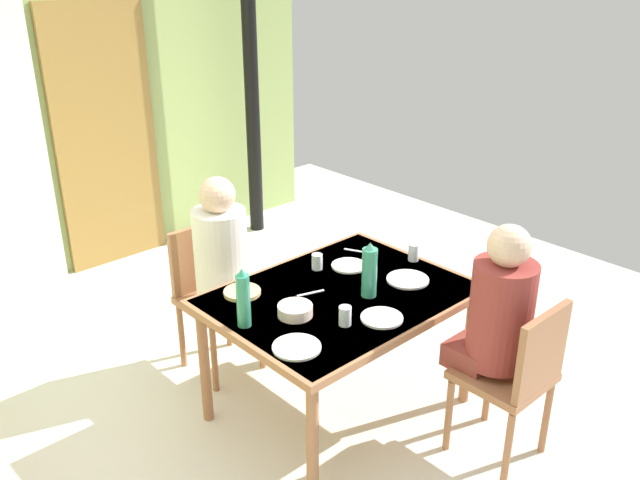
{
  "coord_description": "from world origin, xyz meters",
  "views": [
    {
      "loc": [
        -1.77,
        -2.35,
        2.37
      ],
      "look_at": [
        0.38,
        -0.03,
        0.97
      ],
      "focal_mm": 38.19,
      "sensor_mm": 36.0,
      "label": 1
    }
  ],
  "objects_px": {
    "person_far_diner": "(222,253)",
    "water_bottle_green_near": "(243,299)",
    "dining_table": "(340,305)",
    "water_bottle_green_far": "(369,271)",
    "serving_bowl_center": "(295,310)",
    "chair_far_diner": "(211,289)",
    "chair_near_diner": "(517,374)",
    "person_near_diner": "(499,311)"
  },
  "relations": [
    {
      "from": "dining_table",
      "to": "person_far_diner",
      "type": "bearing_deg",
      "value": 107.8
    },
    {
      "from": "person_far_diner",
      "to": "water_bottle_green_near",
      "type": "bearing_deg",
      "value": 62.95
    },
    {
      "from": "person_far_diner",
      "to": "serving_bowl_center",
      "type": "distance_m",
      "value": 0.72
    },
    {
      "from": "dining_table",
      "to": "person_far_diner",
      "type": "height_order",
      "value": "person_far_diner"
    },
    {
      "from": "person_far_diner",
      "to": "chair_far_diner",
      "type": "bearing_deg",
      "value": -90.0
    },
    {
      "from": "dining_table",
      "to": "chair_far_diner",
      "type": "distance_m",
      "value": 0.89
    },
    {
      "from": "chair_near_diner",
      "to": "person_far_diner",
      "type": "xyz_separation_m",
      "value": [
        -0.58,
        1.55,
        0.28
      ]
    },
    {
      "from": "serving_bowl_center",
      "to": "person_near_diner",
      "type": "bearing_deg",
      "value": -46.37
    },
    {
      "from": "person_far_diner",
      "to": "serving_bowl_center",
      "type": "relative_size",
      "value": 4.53
    },
    {
      "from": "water_bottle_green_near",
      "to": "chair_far_diner",
      "type": "bearing_deg",
      "value": 67.26
    },
    {
      "from": "water_bottle_green_near",
      "to": "person_near_diner",
      "type": "bearing_deg",
      "value": -41.24
    },
    {
      "from": "chair_far_diner",
      "to": "serving_bowl_center",
      "type": "relative_size",
      "value": 5.12
    },
    {
      "from": "chair_far_diner",
      "to": "chair_near_diner",
      "type": "bearing_deg",
      "value": 108.91
    },
    {
      "from": "dining_table",
      "to": "water_bottle_green_far",
      "type": "height_order",
      "value": "water_bottle_green_far"
    },
    {
      "from": "water_bottle_green_far",
      "to": "dining_table",
      "type": "bearing_deg",
      "value": 129.32
    },
    {
      "from": "person_far_diner",
      "to": "water_bottle_green_near",
      "type": "height_order",
      "value": "person_far_diner"
    },
    {
      "from": "dining_table",
      "to": "water_bottle_green_near",
      "type": "distance_m",
      "value": 0.59
    },
    {
      "from": "chair_near_diner",
      "to": "water_bottle_green_far",
      "type": "distance_m",
      "value": 0.85
    },
    {
      "from": "dining_table",
      "to": "water_bottle_green_far",
      "type": "relative_size",
      "value": 4.38
    },
    {
      "from": "water_bottle_green_far",
      "to": "person_far_diner",
      "type": "bearing_deg",
      "value": 111.3
    },
    {
      "from": "dining_table",
      "to": "water_bottle_green_near",
      "type": "bearing_deg",
      "value": 171.65
    },
    {
      "from": "chair_far_diner",
      "to": "water_bottle_green_near",
      "type": "distance_m",
      "value": 0.9
    },
    {
      "from": "person_far_diner",
      "to": "serving_bowl_center",
      "type": "bearing_deg",
      "value": 83.22
    },
    {
      "from": "person_near_diner",
      "to": "serving_bowl_center",
      "type": "relative_size",
      "value": 4.53
    },
    {
      "from": "chair_far_diner",
      "to": "water_bottle_green_near",
      "type": "bearing_deg",
      "value": 67.26
    },
    {
      "from": "serving_bowl_center",
      "to": "water_bottle_green_far",
      "type": "bearing_deg",
      "value": -14.19
    },
    {
      "from": "chair_far_diner",
      "to": "dining_table",
      "type": "bearing_deg",
      "value": 105.06
    },
    {
      "from": "water_bottle_green_far",
      "to": "serving_bowl_center",
      "type": "distance_m",
      "value": 0.43
    },
    {
      "from": "person_near_diner",
      "to": "water_bottle_green_far",
      "type": "distance_m",
      "value": 0.65
    },
    {
      "from": "chair_near_diner",
      "to": "chair_far_diner",
      "type": "bearing_deg",
      "value": 108.91
    },
    {
      "from": "chair_far_diner",
      "to": "water_bottle_green_near",
      "type": "xyz_separation_m",
      "value": [
        -0.32,
        -0.76,
        0.36
      ]
    },
    {
      "from": "chair_far_diner",
      "to": "water_bottle_green_far",
      "type": "height_order",
      "value": "water_bottle_green_far"
    },
    {
      "from": "chair_near_diner",
      "to": "serving_bowl_center",
      "type": "relative_size",
      "value": 5.12
    },
    {
      "from": "chair_near_diner",
      "to": "dining_table",
      "type": "bearing_deg",
      "value": 112.59
    },
    {
      "from": "person_near_diner",
      "to": "serving_bowl_center",
      "type": "height_order",
      "value": "person_near_diner"
    },
    {
      "from": "chair_near_diner",
      "to": "person_near_diner",
      "type": "relative_size",
      "value": 1.13
    },
    {
      "from": "person_near_diner",
      "to": "water_bottle_green_far",
      "type": "bearing_deg",
      "value": 113.5
    },
    {
      "from": "dining_table",
      "to": "water_bottle_green_far",
      "type": "bearing_deg",
      "value": -50.68
    },
    {
      "from": "person_far_diner",
      "to": "water_bottle_green_near",
      "type": "relative_size",
      "value": 2.6
    },
    {
      "from": "chair_far_diner",
      "to": "person_far_diner",
      "type": "relative_size",
      "value": 1.13
    },
    {
      "from": "water_bottle_green_near",
      "to": "chair_near_diner",
      "type": "bearing_deg",
      "value": -45.82
    },
    {
      "from": "chair_near_diner",
      "to": "serving_bowl_center",
      "type": "bearing_deg",
      "value": 128.55
    }
  ]
}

